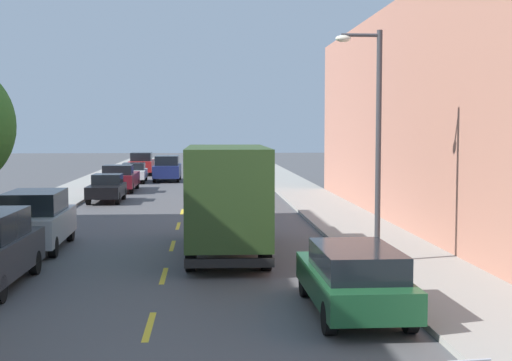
% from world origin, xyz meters
% --- Properties ---
extents(ground_plane, '(160.00, 160.00, 0.00)m').
position_xyz_m(ground_plane, '(0.00, 30.00, 0.00)').
color(ground_plane, '#4C4C4F').
extents(sidewalk_left, '(3.20, 120.00, 0.14)m').
position_xyz_m(sidewalk_left, '(-7.10, 28.00, 0.07)').
color(sidewalk_left, '#99968E').
rests_on(sidewalk_left, ground_plane).
extents(sidewalk_right, '(3.20, 120.00, 0.14)m').
position_xyz_m(sidewalk_right, '(7.10, 28.00, 0.07)').
color(sidewalk_right, '#99968E').
rests_on(sidewalk_right, ground_plane).
extents(lane_centerline_dashes, '(0.14, 47.20, 0.01)m').
position_xyz_m(lane_centerline_dashes, '(0.00, 24.50, 0.00)').
color(lane_centerline_dashes, yellow).
rests_on(lane_centerline_dashes, ground_plane).
extents(street_lamp, '(1.35, 0.28, 6.65)m').
position_xyz_m(street_lamp, '(5.94, 12.93, 4.00)').
color(street_lamp, '#38383D').
rests_on(street_lamp, sidewalk_right).
extents(delivery_box_truck, '(2.47, 8.14, 3.44)m').
position_xyz_m(delivery_box_truck, '(1.80, 15.19, 1.95)').
color(delivery_box_truck, '#2D471E').
rests_on(delivery_box_truck, ground_plane).
extents(parked_wagon_forest, '(1.86, 4.71, 1.50)m').
position_xyz_m(parked_wagon_forest, '(4.31, 7.66, 0.80)').
color(parked_wagon_forest, '#194C28').
rests_on(parked_wagon_forest, ground_plane).
extents(parked_suv_silver, '(2.07, 4.85, 1.93)m').
position_xyz_m(parked_suv_silver, '(-4.49, 16.63, 0.99)').
color(parked_suv_silver, '#B2B5BA').
rests_on(parked_suv_silver, ground_plane).
extents(parked_sedan_white, '(1.93, 4.55, 1.43)m').
position_xyz_m(parked_sedan_white, '(-4.22, 46.29, 0.75)').
color(parked_sedan_white, silver).
rests_on(parked_sedan_white, ground_plane).
extents(parked_hatchback_black, '(1.74, 4.00, 1.50)m').
position_xyz_m(parked_hatchback_black, '(-4.25, 31.98, 0.76)').
color(parked_hatchback_black, black).
rests_on(parked_hatchback_black, ground_plane).
extents(parked_pickup_burgundy, '(2.02, 5.31, 1.73)m').
position_xyz_m(parked_pickup_burgundy, '(-4.32, 38.55, 0.83)').
color(parked_pickup_burgundy, maroon).
rests_on(parked_pickup_burgundy, ground_plane).
extents(parked_wagon_champagne, '(1.96, 4.75, 1.50)m').
position_xyz_m(parked_wagon_champagne, '(4.20, 53.11, 0.80)').
color(parked_wagon_champagne, tan).
rests_on(parked_wagon_champagne, ground_plane).
extents(parked_suv_red, '(2.06, 4.84, 1.93)m').
position_xyz_m(parked_suv_red, '(-4.42, 54.92, 0.99)').
color(parked_suv_red, '#AD1E1E').
rests_on(parked_suv_red, ground_plane).
extents(moving_navy_sedan, '(1.95, 4.80, 1.93)m').
position_xyz_m(moving_navy_sedan, '(-1.80, 47.36, 0.99)').
color(moving_navy_sedan, navy).
rests_on(moving_navy_sedan, ground_plane).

